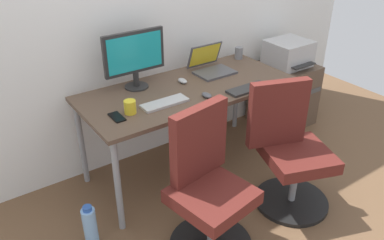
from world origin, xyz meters
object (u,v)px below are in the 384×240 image
object	(u,v)px
water_bottle_on_floor	(90,226)
office_chair_right	(290,152)
desktop_monitor	(134,56)
coffee_mug	(130,107)
office_chair_left	(207,190)
open_laptop	(211,65)
printer	(288,53)
side_cabinet	(283,94)

from	to	relation	value
water_bottle_on_floor	office_chair_right	bearing A→B (deg)	-16.82
desktop_monitor	coffee_mug	size ratio (longest dim) A/B	5.22
office_chair_left	open_laptop	world-z (taller)	open_laptop
office_chair_left	printer	size ratio (longest dim) A/B	2.35
side_cabinet	coffee_mug	xyz separation A→B (m)	(-1.78, -0.26, 0.49)
open_laptop	side_cabinet	bearing A→B (deg)	-1.44
side_cabinet	water_bottle_on_floor	distance (m)	2.29
open_laptop	printer	bearing A→B (deg)	-1.50
office_chair_left	open_laptop	size ratio (longest dim) A/B	3.03
open_laptop	coffee_mug	bearing A→B (deg)	-162.21
open_laptop	office_chair_right	bearing A→B (deg)	-88.62
desktop_monitor	open_laptop	distance (m)	0.68
coffee_mug	printer	bearing A→B (deg)	8.28
office_chair_left	water_bottle_on_floor	distance (m)	0.80
office_chair_left	side_cabinet	world-z (taller)	office_chair_left
desktop_monitor	open_laptop	xyz separation A→B (m)	(0.65, -0.07, -0.20)
office_chair_left	office_chair_right	world-z (taller)	same
side_cabinet	printer	distance (m)	0.42
desktop_monitor	coffee_mug	bearing A→B (deg)	-123.50
side_cabinet	open_laptop	distance (m)	1.03
office_chair_left	water_bottle_on_floor	size ratio (longest dim) A/B	3.03
side_cabinet	water_bottle_on_floor	world-z (taller)	side_cabinet
side_cabinet	desktop_monitor	world-z (taller)	desktop_monitor
side_cabinet	coffee_mug	size ratio (longest dim) A/B	6.54
office_chair_right	side_cabinet	world-z (taller)	office_chair_right
office_chair_right	coffee_mug	world-z (taller)	office_chair_right
side_cabinet	coffee_mug	distance (m)	1.87
office_chair_left	side_cabinet	bearing A→B (deg)	28.85
office_chair_left	desktop_monitor	world-z (taller)	desktop_monitor
water_bottle_on_floor	desktop_monitor	world-z (taller)	desktop_monitor
open_laptop	coffee_mug	world-z (taller)	open_laptop
water_bottle_on_floor	open_laptop	size ratio (longest dim) A/B	1.00
office_chair_left	printer	world-z (taller)	office_chair_left
printer	coffee_mug	bearing A→B (deg)	-171.72
printer	office_chair_right	bearing A→B (deg)	-134.83
water_bottle_on_floor	printer	bearing A→B (deg)	12.00
side_cabinet	office_chair_right	bearing A→B (deg)	-134.80
desktop_monitor	office_chair_right	bearing A→B (deg)	-55.32
side_cabinet	desktop_monitor	distance (m)	1.70
side_cabinet	desktop_monitor	xyz separation A→B (m)	(-1.55, 0.09, 0.69)
office_chair_right	printer	distance (m)	1.28
printer	open_laptop	xyz separation A→B (m)	(-0.90, 0.02, 0.07)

